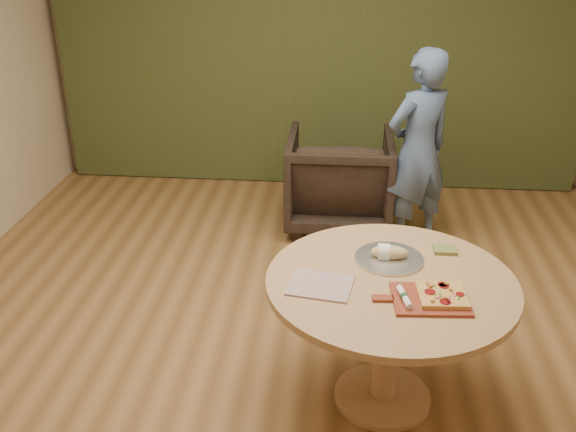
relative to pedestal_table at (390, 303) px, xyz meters
The scene contains 12 objects.
room_shell 0.96m from the pedestal_table, 159.61° to the left, with size 5.04×6.04×2.84m.
curtain 3.23m from the pedestal_table, 99.27° to the left, with size 4.80×0.14×2.78m, color #323B1B.
pedestal_table is the anchor object (origin of this frame).
pizza_paddle 0.28m from the pedestal_table, 48.44° to the right, with size 0.45×0.30×0.01m.
flatbread_pizza 0.32m from the pedestal_table, 36.61° to the right, with size 0.23×0.23×0.04m.
cutlery_roll 0.27m from the pedestal_table, 77.24° to the right, with size 0.07×0.20×0.03m.
newspaper 0.39m from the pedestal_table, 164.54° to the right, with size 0.30×0.25×0.01m, color silver.
serving_tray 0.25m from the pedestal_table, 90.68° to the left, with size 0.36×0.36×0.02m.
bread_roll 0.27m from the pedestal_table, 93.25° to the left, with size 0.19×0.09×0.09m.
green_packet 0.46m from the pedestal_table, 46.74° to the left, with size 0.12×0.10×0.02m, color #565F2A.
armchair 2.17m from the pedestal_table, 97.51° to the left, with size 0.84×0.79×0.87m, color black.
person_standing 1.89m from the pedestal_table, 80.90° to the left, with size 0.56×0.37×1.54m, color #4A638C.
Camera 1 is at (0.24, -2.95, 2.39)m, focal length 40.00 mm.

